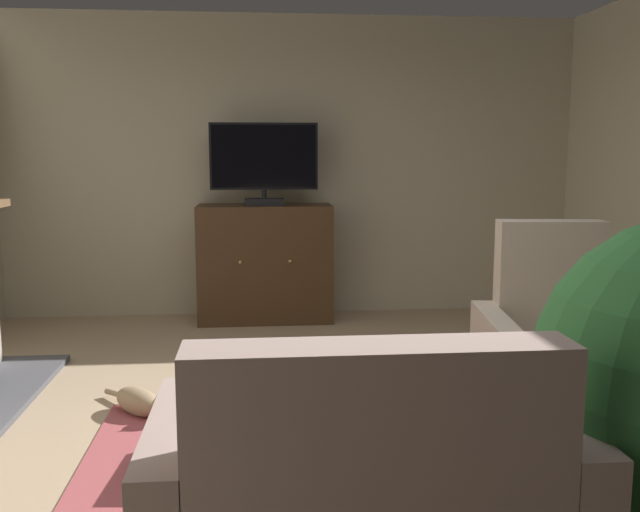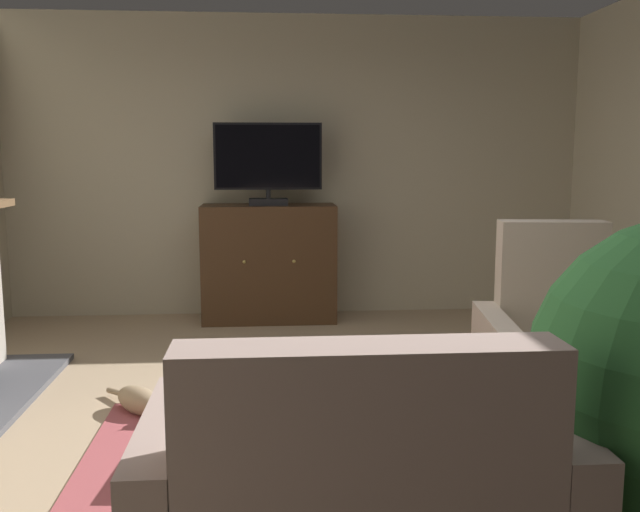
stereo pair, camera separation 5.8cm
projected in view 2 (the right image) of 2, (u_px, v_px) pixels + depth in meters
ground_plane at (323, 449)px, 3.67m from camera, size 5.95×6.82×0.04m
wall_back at (296, 167)px, 6.57m from camera, size 5.95×0.10×2.78m
rug_central at (311, 456)px, 3.52m from camera, size 2.29×1.64×0.01m
tv_cabinet at (269, 265)px, 6.34m from camera, size 1.20×0.52×1.06m
television at (268, 162)px, 6.15m from camera, size 0.95×0.20×0.73m
coffee_table at (331, 386)px, 3.48m from camera, size 1.19×0.64×0.41m
tv_remote at (373, 374)px, 3.49m from camera, size 0.16×0.15×0.02m
armchair_facing_sofa at (562, 369)px, 3.85m from camera, size 0.98×1.02×1.13m
cat at (142, 401)px, 4.08m from camera, size 0.48×0.56×0.18m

